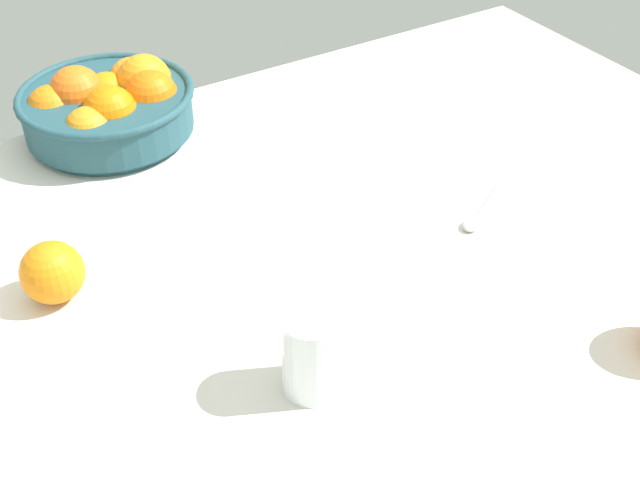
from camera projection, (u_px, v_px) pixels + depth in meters
ground_plane at (341, 281)px, 103.97cm from camera, size 145.44×106.49×3.00cm
fruit_bowl at (110, 106)px, 125.92cm from camera, size 26.50×26.50×11.01cm
juice_glass at (312, 357)px, 85.76cm from camera, size 6.40×6.40×9.89cm
loose_orange_1 at (52, 272)px, 97.13cm from camera, size 7.55×7.55×7.55cm
spoon at (480, 212)px, 112.14cm from camera, size 13.47×8.69×1.00cm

